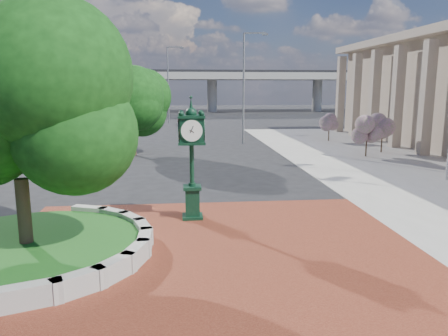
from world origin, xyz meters
TOP-DOWN VIEW (x-y plane):
  - ground at (0.00, 0.00)m, footprint 200.00×200.00m
  - plaza at (0.00, -1.00)m, footprint 12.00×12.00m
  - planter_wall at (-2.71, -0.00)m, footprint 2.96×6.77m
  - grass_bed at (-5.00, 0.00)m, footprint 6.10×6.10m
  - overpass at (-0.22, 70.00)m, footprint 90.00×12.00m
  - tree_planter at (-5.00, 0.00)m, footprint 5.20×5.20m
  - tree_street at (-4.00, 18.00)m, footprint 4.40×4.40m
  - post_clock at (-0.39, 3.00)m, footprint 0.89×0.89m
  - parked_car at (0.08, 40.18)m, footprint 2.90×4.19m
  - street_lamp_near at (4.50, 23.45)m, footprint 1.97×0.51m
  - street_lamp_far at (-2.14, 45.37)m, footprint 2.16×0.38m
  - shrub_near at (11.43, 15.78)m, footprint 1.20×1.20m
  - shrub_mid at (13.29, 17.47)m, footprint 1.20×1.20m
  - shrub_far at (11.75, 24.20)m, footprint 1.20×1.20m

SIDE VIEW (x-z plane):
  - ground at x=0.00m, z-range 0.00..0.00m
  - plaza at x=0.00m, z-range 0.00..0.04m
  - grass_bed at x=-5.00m, z-range 0.00..0.40m
  - planter_wall at x=-2.71m, z-range 0.00..0.54m
  - parked_car at x=0.08m, z-range 0.00..1.32m
  - shrub_near at x=11.43m, z-range 0.49..2.69m
  - shrub_mid at x=13.29m, z-range 0.49..2.69m
  - shrub_far at x=11.75m, z-range 0.49..2.69m
  - post_clock at x=-0.39m, z-range 0.21..4.43m
  - tree_street at x=-4.00m, z-range 0.52..5.96m
  - tree_planter at x=-5.00m, z-range 0.56..6.89m
  - street_lamp_near at x=4.50m, z-range 0.76..9.56m
  - street_lamp_far at x=-2.14m, z-range 0.83..10.43m
  - overpass at x=-0.22m, z-range 2.79..10.29m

